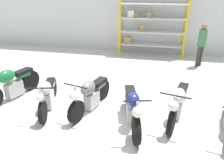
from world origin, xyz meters
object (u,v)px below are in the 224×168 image
Objects in this scene: motorcycle_silver at (48,94)px; motorcycle_grey at (90,95)px; motorcycle_green at (12,84)px; motorcycle_blue at (132,107)px; person_browsing at (202,41)px; shelving_rack at (149,25)px; motorcycle_white at (178,103)px.

motorcycle_grey is (1.16, 0.15, 0.04)m from motorcycle_silver.
motorcycle_blue is at bearing 96.63° from motorcycle_green.
motorcycle_green is 7.18m from person_browsing.
motorcycle_grey is (-1.20, -5.59, -0.96)m from shelving_rack.
motorcycle_white is at bearing 104.38° from motorcycle_green.
motorcycle_white is 1.16× the size of person_browsing.
motorcycle_green is 0.97× the size of motorcycle_white.
person_browsing reaches higher than motorcycle_green.
motorcycle_silver is at bearing 91.44° from person_browsing.
motorcycle_green is at bearing -113.25° from motorcycle_blue.
shelving_rack reaches higher than motorcycle_white.
person_browsing is (3.39, 4.28, 0.59)m from motorcycle_grey.
shelving_rack is 5.75m from motorcycle_white.
motorcycle_silver is at bearing -68.27° from motorcycle_grey.
motorcycle_green is 1.03× the size of motorcycle_grey.
motorcycle_silver is 6.38m from person_browsing.
motorcycle_green is 4.72m from motorcycle_white.
shelving_rack is 6.63m from motorcycle_green.
motorcycle_white reaches higher than motorcycle_silver.
motorcycle_green reaches higher than motorcycle_blue.
motorcycle_green is at bearing 82.50° from person_browsing.
motorcycle_grey is at bearing -124.48° from motorcycle_blue.
person_browsing is (5.84, 4.14, 0.58)m from motorcycle_green.
motorcycle_green is 2.45m from motorcycle_grey.
motorcycle_blue is at bearing 84.06° from motorcycle_grey.
motorcycle_green is at bearing -77.35° from motorcycle_white.
motorcycle_silver is 1.17m from motorcycle_grey.
person_browsing reaches higher than motorcycle_white.
motorcycle_silver is at bearing -111.19° from motorcycle_blue.
motorcycle_green reaches higher than motorcycle_white.
motorcycle_silver is 1.01× the size of motorcycle_grey.
motorcycle_grey is 2.27m from motorcycle_white.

